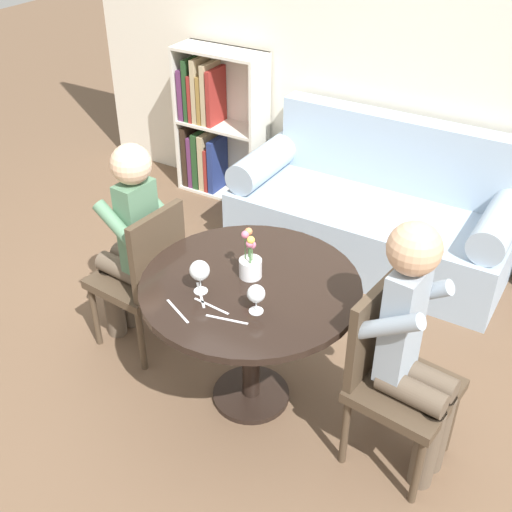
# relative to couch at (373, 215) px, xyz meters

# --- Properties ---
(ground_plane) EXTENTS (16.00, 16.00, 0.00)m
(ground_plane) POSITION_rel_couch_xyz_m (0.00, -1.58, -0.31)
(ground_plane) COLOR brown
(back_wall) EXTENTS (5.20, 0.05, 2.70)m
(back_wall) POSITION_rel_couch_xyz_m (0.00, 0.42, 1.04)
(back_wall) COLOR silver
(back_wall) RESTS_ON ground_plane
(round_table) EXTENTS (1.03, 1.03, 0.74)m
(round_table) POSITION_rel_couch_xyz_m (0.00, -1.58, 0.30)
(round_table) COLOR black
(round_table) RESTS_ON ground_plane
(couch) EXTENTS (1.84, 0.80, 0.92)m
(couch) POSITION_rel_couch_xyz_m (0.00, 0.00, 0.00)
(couch) COLOR #9EB2C6
(couch) RESTS_ON ground_plane
(bookshelf_left) EXTENTS (0.71, 0.28, 1.15)m
(bookshelf_left) POSITION_rel_couch_xyz_m (-1.47, 0.26, 0.23)
(bookshelf_left) COLOR silver
(bookshelf_left) RESTS_ON ground_plane
(chair_left) EXTENTS (0.45, 0.45, 0.90)m
(chair_left) POSITION_rel_couch_xyz_m (-0.70, -1.52, 0.18)
(chair_left) COLOR #473828
(chair_left) RESTS_ON ground_plane
(chair_right) EXTENTS (0.46, 0.46, 0.90)m
(chair_right) POSITION_rel_couch_xyz_m (0.70, -1.55, 0.18)
(chair_right) COLOR #473828
(chair_right) RESTS_ON ground_plane
(person_left) EXTENTS (0.43, 0.36, 1.23)m
(person_left) POSITION_rel_couch_xyz_m (-0.79, -1.50, 0.35)
(person_left) COLOR brown
(person_left) RESTS_ON ground_plane
(person_right) EXTENTS (0.44, 0.37, 1.26)m
(person_right) POSITION_rel_couch_xyz_m (0.79, -1.56, 0.38)
(person_right) COLOR brown
(person_right) RESTS_ON ground_plane
(wine_glass_left) EXTENTS (0.09, 0.09, 0.16)m
(wine_glass_left) POSITION_rel_couch_xyz_m (-0.16, -1.75, 0.54)
(wine_glass_left) COLOR white
(wine_glass_left) RESTS_ON round_table
(wine_glass_right) EXTENTS (0.08, 0.08, 0.14)m
(wine_glass_right) POSITION_rel_couch_xyz_m (0.13, -1.75, 0.52)
(wine_glass_right) COLOR white
(wine_glass_right) RESTS_ON round_table
(flower_vase) EXTENTS (0.11, 0.11, 0.25)m
(flower_vase) POSITION_rel_couch_xyz_m (-0.03, -1.54, 0.50)
(flower_vase) COLOR silver
(flower_vase) RESTS_ON round_table
(knife_left_setting) EXTENTS (0.18, 0.09, 0.00)m
(knife_left_setting) POSITION_rel_couch_xyz_m (-0.16, -1.92, 0.43)
(knife_left_setting) COLOR silver
(knife_left_setting) RESTS_ON round_table
(fork_left_setting) EXTENTS (0.19, 0.05, 0.00)m
(fork_left_setting) POSITION_rel_couch_xyz_m (0.05, -1.86, 0.43)
(fork_left_setting) COLOR silver
(fork_left_setting) RESTS_ON round_table
(knife_right_setting) EXTENTS (0.14, 0.14, 0.00)m
(knife_right_setting) POSITION_rel_couch_xyz_m (-0.14, -1.78, 0.43)
(knife_right_setting) COLOR silver
(knife_right_setting) RESTS_ON round_table
(fork_right_setting) EXTENTS (0.19, 0.03, 0.00)m
(fork_right_setting) POSITION_rel_couch_xyz_m (-0.06, -1.82, 0.43)
(fork_right_setting) COLOR silver
(fork_right_setting) RESTS_ON round_table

